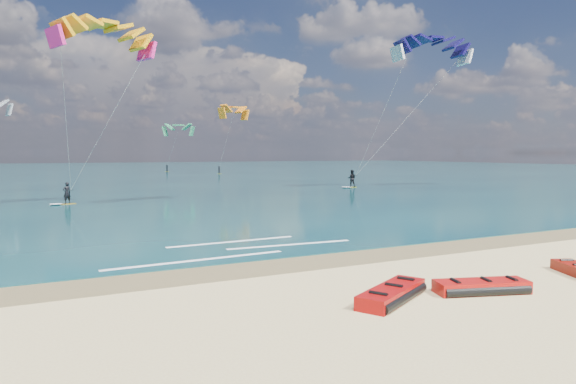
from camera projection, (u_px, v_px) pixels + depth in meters
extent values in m
plane|color=tan|center=(110.00, 193.00, 50.62)|extent=(320.00, 320.00, 0.00)
cube|color=brown|center=(263.00, 267.00, 17.72)|extent=(320.00, 2.40, 0.01)
cube|color=#0A323B|center=(66.00, 172.00, 107.52)|extent=(320.00, 200.00, 0.04)
cube|color=gold|center=(67.00, 204.00, 39.26)|extent=(1.30, 0.75, 0.05)
imported|color=black|center=(67.00, 193.00, 39.20)|extent=(0.71, 0.60, 1.64)
cylinder|color=black|center=(71.00, 190.00, 39.06)|extent=(0.49, 0.19, 0.04)
cube|color=#B8D01F|center=(352.00, 187.00, 58.33)|extent=(1.58, 1.05, 0.07)
imported|color=black|center=(352.00, 178.00, 58.26)|extent=(1.19, 1.14, 1.93)
cylinder|color=black|center=(356.00, 176.00, 58.09)|extent=(0.58, 0.29, 0.04)
cube|color=white|center=(198.00, 260.00, 18.73)|extent=(6.89, 0.61, 0.01)
cube|color=white|center=(290.00, 245.00, 21.90)|extent=(5.62, 0.64, 0.01)
cube|color=white|center=(232.00, 242.00, 22.62)|extent=(5.94, 0.46, 0.01)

